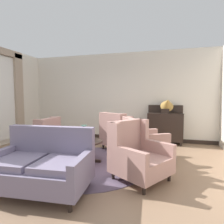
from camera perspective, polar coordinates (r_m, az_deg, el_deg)
The scene contains 13 objects.
ground at distance 4.05m, azimuth -8.80°, elevation -16.68°, with size 9.00×9.00×0.00m, color #896B51.
wall_back at distance 6.54m, azimuth 1.81°, elevation 4.68°, with size 6.59×0.08×2.95m, color silver.
baseboard_back at distance 6.63m, azimuth 1.66°, elevation -7.66°, with size 6.43×0.03×0.12m, color black.
area_rug at distance 4.30m, azimuth -7.07°, elevation -15.27°, with size 2.61×2.61×0.01m, color #5B4C60.
coffee_table at distance 4.33m, azimuth -8.07°, elevation -9.90°, with size 0.77×0.77×0.49m.
porcelain_vase at distance 4.26m, azimuth -8.43°, elevation -6.62°, with size 0.19×0.19×0.35m.
settee at distance 3.22m, azimuth -20.56°, elevation -15.01°, with size 1.56×1.00×0.97m.
armchair_back_corner at distance 5.27m, azimuth 1.70°, elevation -6.67°, with size 1.10×1.12×1.04m.
armchair_far_left at distance 4.96m, azimuth -21.07°, elevation -7.93°, with size 0.91×0.74×0.97m.
armchair_foreground_right at distance 4.49m, azimuth 9.00°, elevation -8.91°, with size 1.16×1.09×0.99m.
armchair_near_sideboard at distance 3.46m, azimuth 7.71°, elevation -12.79°, with size 1.18×1.18×1.03m.
sideboard at distance 6.11m, azimuth 15.75°, elevation -4.25°, with size 1.06×0.39×1.21m.
gramophone at distance 5.95m, azimuth 16.39°, elevation 2.30°, with size 0.44×0.55×0.58m.
Camera 1 is at (1.59, -3.42, 1.46)m, focal length 30.14 mm.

